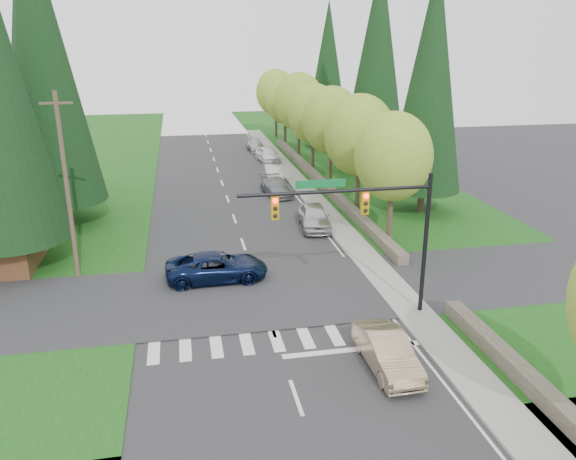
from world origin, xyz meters
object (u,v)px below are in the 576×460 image
object	(u,v)px
parked_car_a	(314,217)
parked_car_c	(273,173)
parked_car_d	(268,155)
parked_car_b	(277,187)
sedan_champagne	(387,352)
suv_navy	(217,267)
parked_car_e	(256,146)

from	to	relation	value
parked_car_a	parked_car_c	distance (m)	14.04
parked_car_a	parked_car_d	size ratio (longest dim) A/B	1.04
parked_car_b	sedan_champagne	bearing A→B (deg)	-97.26
suv_navy	parked_car_b	bearing A→B (deg)	-21.24
parked_car_d	parked_car_e	size ratio (longest dim) A/B	1.07
parked_car_a	sedan_champagne	bearing A→B (deg)	-88.24
parked_car_c	parked_car_d	size ratio (longest dim) A/B	0.92
sedan_champagne	parked_car_e	size ratio (longest dim) A/B	1.02
parked_car_a	parked_car_e	world-z (taller)	parked_car_a
sedan_champagne	parked_car_c	xyz separation A→B (m)	(0.78, 31.65, -0.02)
parked_car_b	parked_car_e	size ratio (longest dim) A/B	1.08
parked_car_a	suv_navy	bearing A→B (deg)	-127.38
sedan_champagne	parked_car_c	bearing A→B (deg)	87.37
sedan_champagne	parked_car_a	xyz separation A→B (m)	(1.30, 17.62, 0.10)
parked_car_a	parked_car_c	size ratio (longest dim) A/B	1.13
parked_car_d	parked_car_a	bearing A→B (deg)	-97.32
parked_car_a	parked_car_e	xyz separation A→B (m)	(-0.02, 29.04, -0.19)
parked_car_b	parked_car_d	xyz separation A→B (m)	(1.40, 13.49, 0.11)
suv_navy	parked_car_a	xyz separation A→B (m)	(7.25, 7.68, 0.06)
suv_navy	parked_car_e	size ratio (longest dim) A/B	1.26
parked_car_c	parked_car_a	bearing A→B (deg)	-86.05
suv_navy	parked_car_b	xyz separation A→B (m)	(6.23, 16.80, -0.08)
parked_car_a	parked_car_e	distance (m)	29.04
sedan_champagne	parked_car_d	world-z (taller)	parked_car_d
sedan_champagne	parked_car_d	bearing A→B (deg)	86.39
parked_car_b	parked_car_d	bearing A→B (deg)	77.41
parked_car_a	parked_car_d	bearing A→B (deg)	95.03
sedan_champagne	suv_navy	size ratio (longest dim) A/B	0.81
parked_car_d	parked_car_e	xyz separation A→B (m)	(-0.40, 6.43, -0.16)
parked_car_d	suv_navy	bearing A→B (deg)	-110.51
parked_car_c	parked_car_d	xyz separation A→B (m)	(0.90, 8.58, 0.09)
suv_navy	parked_car_e	xyz separation A→B (m)	(7.23, 36.72, -0.13)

